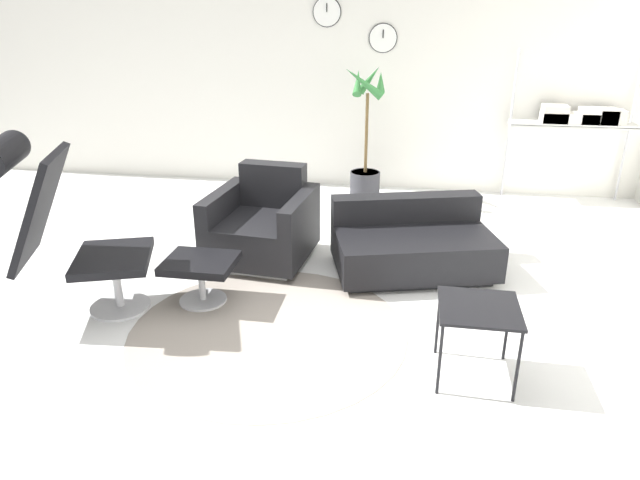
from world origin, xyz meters
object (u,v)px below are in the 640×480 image
potted_plant (366,157)px  lounge_chair (53,211)px  couch_low (412,245)px  armchair_red (263,228)px  side_table (479,314)px  ottoman (201,270)px  shelf_unit (580,119)px

potted_plant → lounge_chair: bearing=-122.0°
couch_low → armchair_red: bearing=-16.8°
lounge_chair → side_table: bearing=64.5°
lounge_chair → ottoman: bearing=90.0°
lounge_chair → armchair_red: bearing=116.2°
couch_low → lounge_chair: bearing=9.4°
armchair_red → side_table: (1.71, -1.50, 0.14)m
lounge_chair → side_table: size_ratio=2.73×
couch_low → potted_plant: bearing=-88.7°
shelf_unit → lounge_chair: bearing=-141.7°
armchair_red → shelf_unit: bearing=-139.3°
shelf_unit → armchair_red: bearing=-144.9°
armchair_red → potted_plant: potted_plant is taller
armchair_red → potted_plant: bearing=-106.0°
lounge_chair → ottoman: lounge_chair is taller
lounge_chair → couch_low: size_ratio=0.89×
ottoman → potted_plant: size_ratio=0.34×
armchair_red → couch_low: size_ratio=0.64×
couch_low → side_table: 1.54m
side_table → potted_plant: 3.50m
armchair_red → couch_low: (1.31, -0.03, -0.07)m
side_table → shelf_unit: shelf_unit is taller
side_table → armchair_red: bearing=138.6°
armchair_red → potted_plant: size_ratio=0.62×
side_table → shelf_unit: (1.35, 3.66, 0.52)m
shelf_unit → ottoman: bearing=-137.7°
armchair_red → shelf_unit: size_ratio=0.57×
lounge_chair → couch_low: lounge_chair is taller
potted_plant → shelf_unit: 2.39m
ottoman → couch_low: couch_low is taller
armchair_red → shelf_unit: shelf_unit is taller
potted_plant → shelf_unit: bearing=7.1°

